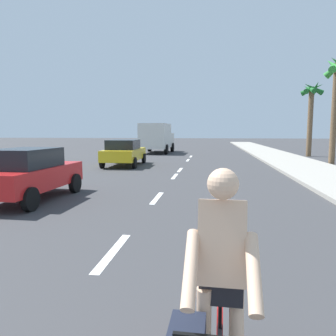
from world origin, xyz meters
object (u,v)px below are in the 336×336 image
object	(u,v)px
parked_car_yellow	(124,152)
delivery_truck	(157,137)
cyclist	(214,308)
palm_tree_distant	(311,101)
palm_tree_far	(336,82)
parked_car_red	(29,173)

from	to	relation	value
parked_car_yellow	delivery_truck	xyz separation A→B (m)	(0.02, 11.70, 0.66)
cyclist	parked_car_yellow	xyz separation A→B (m)	(-5.26, 16.53, 0.01)
palm_tree_distant	palm_tree_far	bearing A→B (deg)	-95.78
delivery_truck	palm_tree_distant	world-z (taller)	palm_tree_distant
cyclist	parked_car_red	xyz separation A→B (m)	(-5.45, 6.66, 0.00)
delivery_truck	palm_tree_distant	xyz separation A→B (m)	(13.27, -2.60, 3.01)
parked_car_yellow	delivery_truck	distance (m)	11.72
parked_car_red	cyclist	bearing A→B (deg)	-49.44
parked_car_yellow	palm_tree_far	world-z (taller)	palm_tree_far
parked_car_yellow	cyclist	bearing A→B (deg)	-74.45
cyclist	parked_car_red	size ratio (longest dim) A/B	0.47
parked_car_yellow	parked_car_red	bearing A→B (deg)	-93.21
parked_car_yellow	delivery_truck	world-z (taller)	delivery_truck
cyclist	parked_car_red	distance (m)	8.61
cyclist	parked_car_yellow	bearing A→B (deg)	-70.83
parked_car_yellow	palm_tree_far	distance (m)	13.36
cyclist	palm_tree_distant	distance (m)	27.10
palm_tree_far	palm_tree_distant	distance (m)	7.27
delivery_truck	palm_tree_distant	distance (m)	13.85
delivery_truck	palm_tree_far	xyz separation A→B (m)	(12.54, -9.83, 3.48)
cyclist	delivery_truck	size ratio (longest dim) A/B	0.29
palm_tree_far	palm_tree_distant	world-z (taller)	palm_tree_far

